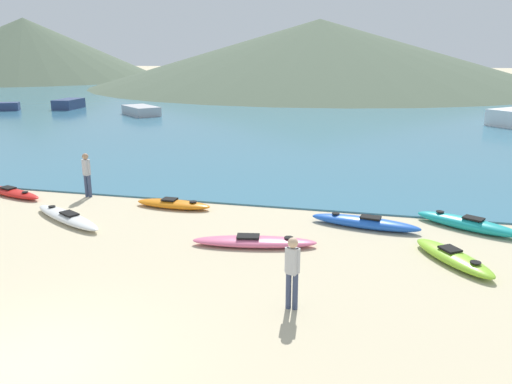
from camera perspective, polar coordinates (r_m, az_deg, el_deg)
ground_plane at (r=9.47m, az=-25.08°, el=-18.22°), size 400.00×400.00×0.00m
bay_water at (r=51.35m, az=7.69°, el=9.77°), size 160.00×70.00×0.06m
far_hill_left at (r=113.57m, az=-24.80°, el=14.61°), size 54.10×54.10×11.95m
far_hill_midleft at (r=84.25m, az=7.22°, el=15.51°), size 72.90×72.90×10.43m
kayak_on_sand_0 at (r=13.57m, az=-0.19°, el=-5.68°), size 3.45×1.29×0.30m
kayak_on_sand_1 at (r=13.43m, az=21.60°, el=-6.95°), size 2.07×2.59×0.35m
kayak_on_sand_2 at (r=17.10m, az=-9.43°, el=-1.35°), size 2.67×0.82×0.32m
kayak_on_sand_3 at (r=16.58m, az=-20.79°, el=-2.70°), size 3.40×2.27×0.32m
kayak_on_sand_4 at (r=20.43m, az=-26.20°, el=-0.02°), size 3.18×1.57×0.30m
kayak_on_sand_5 at (r=15.30m, az=12.33°, el=-3.42°), size 3.33×1.21×0.37m
kayak_on_sand_6 at (r=16.07m, az=23.01°, el=-3.34°), size 3.03×2.10×0.41m
person_near_foreground at (r=10.12m, az=4.17°, el=-8.73°), size 0.31×0.24×1.54m
person_near_waterline at (r=18.96m, az=-18.79°, el=2.16°), size 0.33×0.25×1.61m
moored_boat_0 at (r=68.45m, az=13.40°, el=11.33°), size 6.19×3.70×0.97m
moored_boat_1 at (r=50.72m, az=-20.62°, el=9.41°), size 2.07×3.48×0.89m
moored_boat_2 at (r=43.55m, az=-13.00°, el=9.06°), size 4.19×4.04×0.76m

